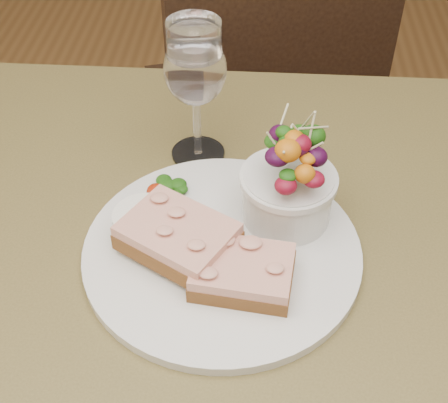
# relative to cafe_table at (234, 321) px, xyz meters

# --- Properties ---
(cafe_table) EXTENTS (0.80, 0.80, 0.75)m
(cafe_table) POSITION_rel_cafe_table_xyz_m (0.00, 0.00, 0.00)
(cafe_table) COLOR #4D4421
(cafe_table) RESTS_ON ground
(chair_far) EXTENTS (0.53, 0.53, 0.90)m
(chair_far) POSITION_rel_cafe_table_xyz_m (0.01, 0.71, -0.36)
(chair_far) COLOR black
(chair_far) RESTS_ON ground
(dinner_plate) EXTENTS (0.31, 0.31, 0.01)m
(dinner_plate) POSITION_rel_cafe_table_xyz_m (-0.02, 0.02, 0.11)
(dinner_plate) COLOR silver
(dinner_plate) RESTS_ON cafe_table
(sandwich_front) EXTENTS (0.11, 0.09, 0.03)m
(sandwich_front) POSITION_rel_cafe_table_xyz_m (0.01, -0.03, 0.13)
(sandwich_front) COLOR #4E3414
(sandwich_front) RESTS_ON dinner_plate
(sandwich_back) EXTENTS (0.14, 0.13, 0.03)m
(sandwich_back) POSITION_rel_cafe_table_xyz_m (-0.06, 0.01, 0.14)
(sandwich_back) COLOR #4E3414
(sandwich_back) RESTS_ON dinner_plate
(ramekin) EXTENTS (0.06, 0.06, 0.04)m
(ramekin) POSITION_rel_cafe_table_xyz_m (-0.10, 0.03, 0.13)
(ramekin) COLOR silver
(ramekin) RESTS_ON dinner_plate
(salad_bowl) EXTENTS (0.10, 0.10, 0.13)m
(salad_bowl) POSITION_rel_cafe_table_xyz_m (0.05, 0.07, 0.17)
(salad_bowl) COLOR silver
(salad_bowl) RESTS_ON dinner_plate
(garnish) EXTENTS (0.05, 0.04, 0.02)m
(garnish) POSITION_rel_cafe_table_xyz_m (-0.09, 0.09, 0.12)
(garnish) COLOR #0D380A
(garnish) RESTS_ON dinner_plate
(wine_glass) EXTENTS (0.08, 0.08, 0.18)m
(wine_glass) POSITION_rel_cafe_table_xyz_m (-0.06, 0.19, 0.22)
(wine_glass) COLOR white
(wine_glass) RESTS_ON cafe_table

